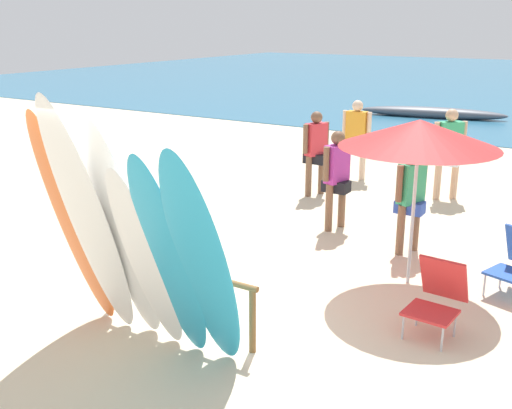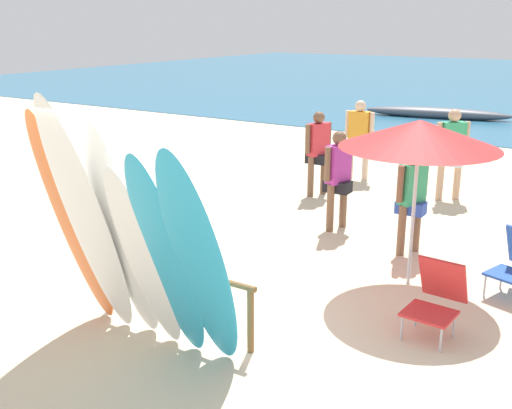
{
  "view_description": "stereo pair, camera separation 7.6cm",
  "coord_description": "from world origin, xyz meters",
  "px_view_note": "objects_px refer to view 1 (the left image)",
  "views": [
    {
      "loc": [
        3.89,
        -4.64,
        3.22
      ],
      "look_at": [
        0.0,
        1.6,
        1.0
      ],
      "focal_mm": 42.78,
      "sensor_mm": 36.0,
      "label": 1
    },
    {
      "loc": [
        3.95,
        -4.6,
        3.22
      ],
      "look_at": [
        0.0,
        1.6,
        1.0
      ],
      "focal_mm": 42.78,
      "sensor_mm": 36.0,
      "label": 2
    }
  ],
  "objects_px": {
    "surfboard_rack": "(177,282)",
    "surfboard_orange_0": "(73,223)",
    "beachgoer_strolling": "(356,134)",
    "distant_boat": "(432,113)",
    "beach_chair_red": "(437,295)",
    "beach_umbrella": "(419,134)",
    "beachgoer_by_water": "(449,148)",
    "beachgoer_photographing": "(411,194)",
    "surfboard_white_3": "(147,262)",
    "surfboard_teal_4": "(170,262)",
    "beachgoer_midbeach": "(316,147)",
    "surfboard_white_1": "(90,224)",
    "beachgoer_near_rack": "(337,173)",
    "surfboard_teal_5": "(203,266)",
    "surfboard_white_2": "(123,234)"
  },
  "relations": [
    {
      "from": "beachgoer_strolling",
      "to": "beach_chair_red",
      "type": "bearing_deg",
      "value": 118.05
    },
    {
      "from": "surfboard_white_2",
      "to": "beach_chair_red",
      "type": "distance_m",
      "value": 3.34
    },
    {
      "from": "surfboard_white_3",
      "to": "beachgoer_strolling",
      "type": "relative_size",
      "value": 1.29
    },
    {
      "from": "surfboard_white_3",
      "to": "surfboard_teal_4",
      "type": "distance_m",
      "value": 0.34
    },
    {
      "from": "surfboard_rack",
      "to": "surfboard_teal_5",
      "type": "distance_m",
      "value": 1.24
    },
    {
      "from": "beachgoer_by_water",
      "to": "beachgoer_near_rack",
      "type": "bearing_deg",
      "value": -153.11
    },
    {
      "from": "surfboard_rack",
      "to": "beachgoer_strolling",
      "type": "height_order",
      "value": "beachgoer_strolling"
    },
    {
      "from": "surfboard_white_1",
      "to": "beachgoer_midbeach",
      "type": "height_order",
      "value": "surfboard_white_1"
    },
    {
      "from": "beachgoer_midbeach",
      "to": "distant_boat",
      "type": "height_order",
      "value": "beachgoer_midbeach"
    },
    {
      "from": "surfboard_teal_4",
      "to": "beachgoer_strolling",
      "type": "bearing_deg",
      "value": 100.25
    },
    {
      "from": "surfboard_teal_5",
      "to": "surfboard_rack",
      "type": "bearing_deg",
      "value": 138.57
    },
    {
      "from": "beachgoer_by_water",
      "to": "beach_umbrella",
      "type": "distance_m",
      "value": 4.26
    },
    {
      "from": "beachgoer_midbeach",
      "to": "beach_chair_red",
      "type": "xyz_separation_m",
      "value": [
        3.54,
        -4.17,
        -0.5
      ]
    },
    {
      "from": "surfboard_rack",
      "to": "beachgoer_photographing",
      "type": "distance_m",
      "value": 3.81
    },
    {
      "from": "beach_chair_red",
      "to": "beachgoer_strolling",
      "type": "bearing_deg",
      "value": 124.85
    },
    {
      "from": "beachgoer_by_water",
      "to": "beachgoer_near_rack",
      "type": "relative_size",
      "value": 1.07
    },
    {
      "from": "beachgoer_photographing",
      "to": "beachgoer_strolling",
      "type": "relative_size",
      "value": 0.92
    },
    {
      "from": "surfboard_rack",
      "to": "distant_boat",
      "type": "xyz_separation_m",
      "value": [
        -2.06,
        16.44,
        -0.36
      ]
    },
    {
      "from": "beach_umbrella",
      "to": "beachgoer_photographing",
      "type": "bearing_deg",
      "value": 109.52
    },
    {
      "from": "beach_chair_red",
      "to": "surfboard_white_3",
      "type": "bearing_deg",
      "value": -133.88
    },
    {
      "from": "beach_chair_red",
      "to": "beach_umbrella",
      "type": "height_order",
      "value": "beach_umbrella"
    },
    {
      "from": "beachgoer_by_water",
      "to": "surfboard_teal_5",
      "type": "bearing_deg",
      "value": -133.66
    },
    {
      "from": "surfboard_rack",
      "to": "beachgoer_midbeach",
      "type": "xyz_separation_m",
      "value": [
        -1.14,
        5.57,
        0.39
      ]
    },
    {
      "from": "surfboard_teal_4",
      "to": "beach_chair_red",
      "type": "xyz_separation_m",
      "value": [
        1.93,
        2.05,
        -0.67
      ]
    },
    {
      "from": "surfboard_teal_5",
      "to": "beachgoer_near_rack",
      "type": "height_order",
      "value": "surfboard_teal_5"
    },
    {
      "from": "beachgoer_by_water",
      "to": "distant_boat",
      "type": "relative_size",
      "value": 0.34
    },
    {
      "from": "beachgoer_near_rack",
      "to": "beach_umbrella",
      "type": "height_order",
      "value": "beach_umbrella"
    },
    {
      "from": "surfboard_teal_4",
      "to": "surfboard_teal_5",
      "type": "distance_m",
      "value": 0.38
    },
    {
      "from": "surfboard_rack",
      "to": "beachgoer_by_water",
      "type": "height_order",
      "value": "beachgoer_by_water"
    },
    {
      "from": "beach_umbrella",
      "to": "beachgoer_near_rack",
      "type": "bearing_deg",
      "value": 139.77
    },
    {
      "from": "beachgoer_strolling",
      "to": "distant_boat",
      "type": "xyz_separation_m",
      "value": [
        -1.07,
        9.28,
        -0.78
      ]
    },
    {
      "from": "beachgoer_strolling",
      "to": "surfboard_white_3",
      "type": "bearing_deg",
      "value": 95.93
    },
    {
      "from": "surfboard_rack",
      "to": "surfboard_white_2",
      "type": "distance_m",
      "value": 0.91
    },
    {
      "from": "surfboard_white_1",
      "to": "beachgoer_midbeach",
      "type": "bearing_deg",
      "value": 91.66
    },
    {
      "from": "surfboard_teal_4",
      "to": "beach_chair_red",
      "type": "bearing_deg",
      "value": 46.4
    },
    {
      "from": "surfboard_white_1",
      "to": "beachgoer_midbeach",
      "type": "distance_m",
      "value": 6.34
    },
    {
      "from": "surfboard_white_3",
      "to": "distant_boat",
      "type": "bearing_deg",
      "value": 100.35
    },
    {
      "from": "surfboard_rack",
      "to": "beachgoer_photographing",
      "type": "height_order",
      "value": "beachgoer_photographing"
    },
    {
      "from": "surfboard_white_2",
      "to": "distant_boat",
      "type": "height_order",
      "value": "surfboard_white_2"
    },
    {
      "from": "surfboard_orange_0",
      "to": "beachgoer_photographing",
      "type": "height_order",
      "value": "surfboard_orange_0"
    },
    {
      "from": "beach_chair_red",
      "to": "beach_umbrella",
      "type": "distance_m",
      "value": 1.98
    },
    {
      "from": "surfboard_orange_0",
      "to": "beach_umbrella",
      "type": "distance_m",
      "value": 4.1
    },
    {
      "from": "beachgoer_strolling",
      "to": "beachgoer_near_rack",
      "type": "distance_m",
      "value": 3.37
    },
    {
      "from": "surfboard_rack",
      "to": "beach_chair_red",
      "type": "relative_size",
      "value": 2.49
    },
    {
      "from": "surfboard_white_3",
      "to": "beachgoer_by_water",
      "type": "bearing_deg",
      "value": 85.68
    },
    {
      "from": "beachgoer_by_water",
      "to": "beach_chair_red",
      "type": "relative_size",
      "value": 2.07
    },
    {
      "from": "surfboard_orange_0",
      "to": "surfboard_white_3",
      "type": "xyz_separation_m",
      "value": [
        1.0,
        -0.02,
        -0.21
      ]
    },
    {
      "from": "distant_boat",
      "to": "surfboard_teal_4",
      "type": "bearing_deg",
      "value": -81.56
    },
    {
      "from": "beach_chair_red",
      "to": "beach_umbrella",
      "type": "relative_size",
      "value": 0.39
    },
    {
      "from": "surfboard_rack",
      "to": "surfboard_orange_0",
      "type": "relative_size",
      "value": 0.8
    }
  ]
}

